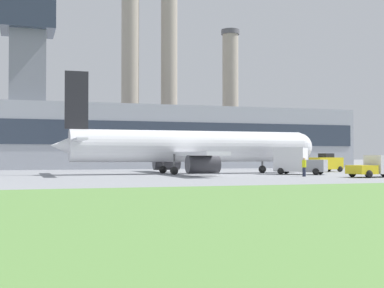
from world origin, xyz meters
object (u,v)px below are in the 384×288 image
(airplane, at_px, (188,147))
(fuel_truck, at_px, (297,161))
(ground_crew_person, at_px, (304,167))
(pushback_tug, at_px, (326,163))
(baggage_truck, at_px, (380,166))

(airplane, relative_size, fuel_truck, 5.49)
(ground_crew_person, bearing_deg, fuel_truck, 67.85)
(pushback_tug, bearing_deg, airplane, -173.84)
(pushback_tug, bearing_deg, fuel_truck, -138.08)
(airplane, relative_size, ground_crew_person, 16.52)
(airplane, bearing_deg, pushback_tug, 6.16)
(pushback_tug, distance_m, fuel_truck, 10.73)
(airplane, xyz_separation_m, ground_crew_person, (8.15, -10.60, -1.98))
(baggage_truck, bearing_deg, airplane, 135.26)
(pushback_tug, distance_m, ground_crew_person, 16.18)
(pushback_tug, relative_size, baggage_truck, 0.72)
(airplane, height_order, fuel_truck, airplane)
(baggage_truck, bearing_deg, ground_crew_person, 150.53)
(baggage_truck, height_order, fuel_truck, fuel_truck)
(airplane, bearing_deg, ground_crew_person, -52.42)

